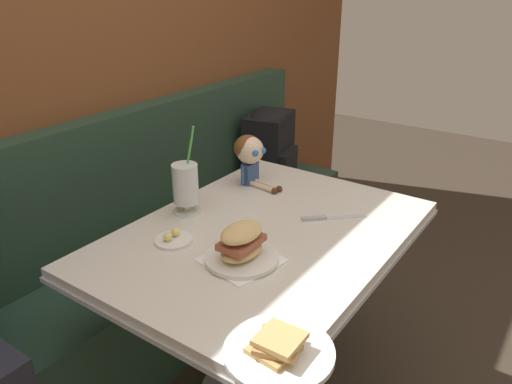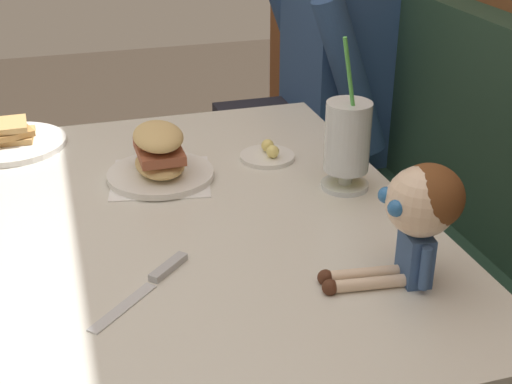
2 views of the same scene
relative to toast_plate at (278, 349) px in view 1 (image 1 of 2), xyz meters
name	(u,v)px [view 1 (image 1 of 2)]	position (x,y,z in m)	size (l,w,h in m)	color
wood_panel_wall	(76,63)	(0.45, 1.22, 0.44)	(4.40, 0.08, 2.40)	brown
booth_bench	(142,276)	(0.45, 0.98, -0.43)	(2.60, 0.48, 1.00)	#233D2D
diner_table	(263,282)	(0.45, 0.35, -0.21)	(1.11, 0.81, 0.74)	silver
toast_plate	(278,349)	(0.00, 0.00, 0.00)	(0.25, 0.25, 0.06)	white
milkshake_glass	(186,186)	(0.42, 0.65, 0.09)	(0.10, 0.10, 0.31)	silver
sandwich_plate	(242,247)	(0.27, 0.30, 0.03)	(0.23, 0.23, 0.12)	white
butter_saucer	(173,239)	(0.24, 0.54, -0.01)	(0.12, 0.12, 0.04)	white
butter_knife	(323,218)	(0.65, 0.23, -0.01)	(0.18, 0.18, 0.01)	silver
seated_doll	(250,153)	(0.76, 0.62, 0.11)	(0.12, 0.22, 0.20)	#385689
backpack	(270,145)	(1.41, 0.95, -0.10)	(0.34, 0.30, 0.41)	black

